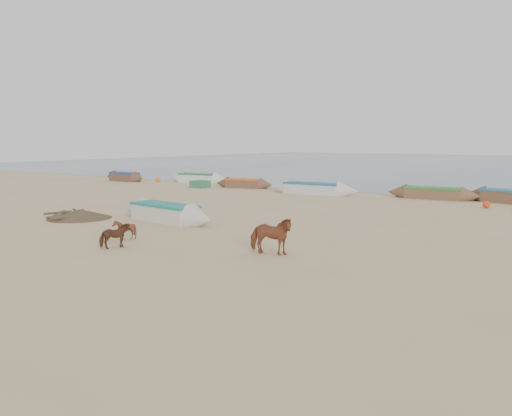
{
  "coord_description": "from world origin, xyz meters",
  "views": [
    {
      "loc": [
        12.5,
        -14.07,
        3.96
      ],
      "look_at": [
        0.0,
        4.0,
        1.0
      ],
      "focal_mm": 35.0,
      "sensor_mm": 36.0,
      "label": 1
    }
  ],
  "objects_px": {
    "cow_adult": "(271,236)",
    "near_canoe": "(165,212)",
    "calf_right": "(115,236)",
    "calf_front": "(124,230)"
  },
  "relations": [
    {
      "from": "cow_adult",
      "to": "near_canoe",
      "type": "bearing_deg",
      "value": 53.54
    },
    {
      "from": "calf_front",
      "to": "near_canoe",
      "type": "height_order",
      "value": "near_canoe"
    },
    {
      "from": "cow_adult",
      "to": "calf_front",
      "type": "xyz_separation_m",
      "value": [
        -6.24,
        -1.16,
        -0.25
      ]
    },
    {
      "from": "cow_adult",
      "to": "calf_front",
      "type": "bearing_deg",
      "value": 85.21
    },
    {
      "from": "calf_front",
      "to": "near_canoe",
      "type": "distance_m",
      "value": 4.89
    },
    {
      "from": "cow_adult",
      "to": "near_canoe",
      "type": "xyz_separation_m",
      "value": [
        -8.37,
        3.24,
        -0.24
      ]
    },
    {
      "from": "calf_right",
      "to": "near_canoe",
      "type": "relative_size",
      "value": 0.14
    },
    {
      "from": "cow_adult",
      "to": "calf_right",
      "type": "bearing_deg",
      "value": 99.02
    },
    {
      "from": "calf_front",
      "to": "cow_adult",
      "type": "bearing_deg",
      "value": 71.97
    },
    {
      "from": "calf_right",
      "to": "calf_front",
      "type": "bearing_deg",
      "value": 36.18
    }
  ]
}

